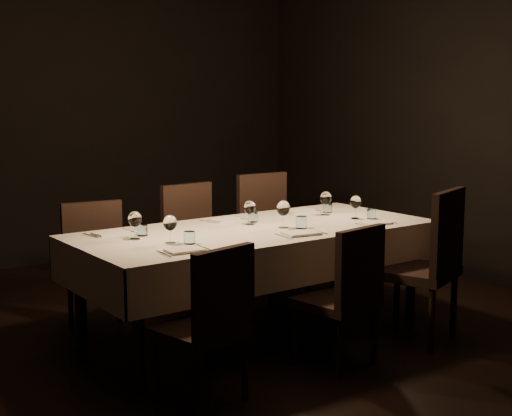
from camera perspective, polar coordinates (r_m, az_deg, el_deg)
room at (r=4.83m, az=0.00°, el=7.03°), size 5.01×6.01×3.01m
dining_table at (r=4.93m, az=0.00°, el=-2.45°), size 2.52×1.12×0.76m
chair_near_left at (r=3.84m, az=-3.65°, el=-8.73°), size 0.50×0.50×0.88m
place_setting_near_left at (r=4.33m, az=-6.19°, el=-2.12°), size 0.32×0.40×0.18m
chair_near_center at (r=4.40m, az=7.24°, el=-6.47°), size 0.49×0.49×0.89m
place_setting_near_center at (r=4.82m, az=2.97°, el=-0.90°), size 0.36×0.41×0.19m
chair_near_right at (r=4.95m, az=13.56°, el=-4.02°), size 0.64×0.64×1.05m
place_setting_near_right at (r=5.27m, az=8.73°, el=-0.25°), size 0.32×0.40×0.17m
chair_far_left at (r=5.21m, az=-12.58°, el=-4.08°), size 0.49×0.49×0.91m
place_setting_far_left at (r=4.65m, az=-10.12°, el=-1.43°), size 0.33×0.40×0.18m
chair_far_center at (r=5.67m, az=-4.86°, el=-2.57°), size 0.50×0.50×0.97m
place_setting_far_center at (r=5.10m, az=-1.08°, el=-0.44°), size 0.33×0.40×0.17m
chair_far_right at (r=6.03m, az=1.15°, el=-1.66°), size 0.50×0.50×1.01m
place_setting_far_right at (r=5.53m, az=4.98°, el=0.29°), size 0.33×0.41×0.18m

